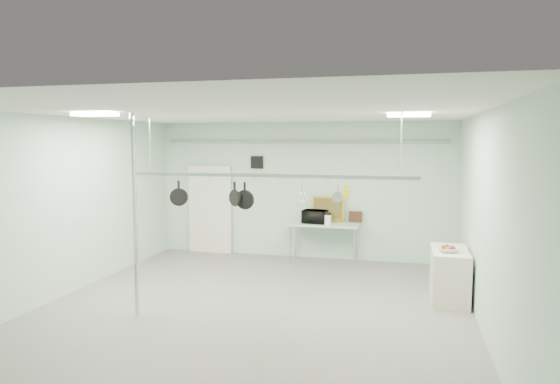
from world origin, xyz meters
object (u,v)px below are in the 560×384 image
(prep_table, at_px, (324,226))
(coffee_canister, at_px, (327,219))
(microwave, at_px, (315,217))
(skillet_right, at_px, (245,196))
(chrome_pole, at_px, (135,216))
(side_cabinet, at_px, (449,275))
(skillet_mid, at_px, (235,194))
(skillet_left, at_px, (179,193))
(pot_rack, at_px, (268,174))
(fruit_bowl, at_px, (448,250))

(prep_table, distance_m, coffee_canister, 0.27)
(microwave, bearing_deg, skillet_right, 87.34)
(chrome_pole, height_order, prep_table, chrome_pole)
(side_cabinet, height_order, skillet_mid, skillet_mid)
(prep_table, distance_m, microwave, 0.30)
(side_cabinet, xyz_separation_m, skillet_mid, (-3.52, -1.10, 1.44))
(chrome_pole, height_order, coffee_canister, chrome_pole)
(side_cabinet, xyz_separation_m, skillet_left, (-4.53, -1.10, 1.43))
(prep_table, bearing_deg, pot_rack, -96.91)
(chrome_pole, relative_size, prep_table, 2.00)
(chrome_pole, xyz_separation_m, side_cabinet, (4.85, 2.00, -1.15))
(skillet_mid, bearing_deg, side_cabinet, 49.69)
(skillet_mid, bearing_deg, skillet_right, 32.34)
(coffee_canister, height_order, skillet_left, skillet_left)
(fruit_bowl, bearing_deg, skillet_mid, -165.61)
(chrome_pole, xyz_separation_m, fruit_bowl, (4.80, 1.79, -0.66))
(pot_rack, xyz_separation_m, microwave, (0.20, 3.24, -1.18))
(prep_table, height_order, fruit_bowl, fruit_bowl)
(prep_table, bearing_deg, side_cabinet, -40.79)
(fruit_bowl, xyz_separation_m, skillet_mid, (-3.47, -0.89, 0.95))
(fruit_bowl, bearing_deg, prep_table, 136.00)
(chrome_pole, relative_size, skillet_mid, 8.22)
(microwave, xyz_separation_m, fruit_bowl, (2.70, -2.35, -0.11))
(side_cabinet, height_order, pot_rack, pot_rack)
(prep_table, bearing_deg, skillet_left, -120.97)
(prep_table, bearing_deg, chrome_pole, -118.71)
(pot_rack, height_order, skillet_right, pot_rack)
(prep_table, height_order, skillet_left, skillet_left)
(pot_rack, distance_m, fruit_bowl, 3.29)
(microwave, xyz_separation_m, skillet_mid, (-0.77, -3.24, 0.84))
(fruit_bowl, bearing_deg, chrome_pole, -159.54)
(prep_table, distance_m, skillet_left, 3.99)
(microwave, relative_size, skillet_right, 1.19)
(microwave, bearing_deg, skillet_mid, 84.35)
(side_cabinet, xyz_separation_m, pot_rack, (-2.95, -1.10, 1.78))
(prep_table, relative_size, side_cabinet, 1.33)
(side_cabinet, distance_m, skillet_right, 3.79)
(side_cabinet, xyz_separation_m, fruit_bowl, (-0.05, -0.21, 0.49))
(skillet_left, bearing_deg, pot_rack, -21.29)
(side_cabinet, xyz_separation_m, microwave, (-2.75, 2.14, 0.60))
(chrome_pole, xyz_separation_m, prep_table, (2.30, 4.20, -0.77))
(skillet_mid, xyz_separation_m, skillet_right, (0.18, 0.00, -0.03))
(microwave, relative_size, coffee_canister, 2.41)
(chrome_pole, relative_size, microwave, 5.97)
(pot_rack, distance_m, skillet_right, 0.54)
(pot_rack, bearing_deg, fruit_bowl, 17.06)
(prep_table, xyz_separation_m, coffee_canister, (0.10, -0.17, 0.18))
(coffee_canister, height_order, fruit_bowl, coffee_canister)
(coffee_canister, bearing_deg, side_cabinet, -39.66)
(chrome_pole, bearing_deg, skillet_right, 30.85)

